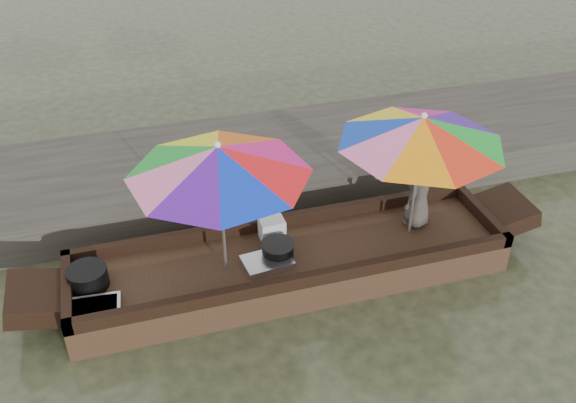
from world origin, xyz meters
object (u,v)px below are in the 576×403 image
object	(u,v)px
umbrella_stern	(416,176)
vendor	(420,189)
boat_hull	(290,266)
tray_scallop	(267,261)
umbrella_bow	(222,208)
cooking_pot	(88,278)
tray_crayfish	(94,310)
charcoal_grill	(278,250)
supply_bag	(272,229)

from	to	relation	value
umbrella_stern	vendor	bearing A→B (deg)	43.95
vendor	boat_hull	bearing A→B (deg)	-36.15
tray_scallop	umbrella_bow	bearing A→B (deg)	169.11
tray_scallop	cooking_pot	bearing A→B (deg)	174.53
tray_crayfish	charcoal_grill	size ratio (longest dim) A/B	1.50
boat_hull	charcoal_grill	size ratio (longest dim) A/B	13.92
boat_hull	cooking_pot	world-z (taller)	cooking_pot
supply_bag	umbrella_bow	distance (m)	0.96
boat_hull	cooking_pot	xyz separation A→B (m)	(-2.19, 0.10, 0.29)
tray_scallop	umbrella_bow	distance (m)	0.87
cooking_pot	vendor	xyz separation A→B (m)	(3.80, 0.05, 0.37)
tray_crayfish	umbrella_bow	bearing A→B (deg)	13.65
boat_hull	tray_crayfish	xyz separation A→B (m)	(-2.16, -0.34, 0.22)
umbrella_stern	cooking_pot	bearing A→B (deg)	178.50
supply_bag	umbrella_bow	xyz separation A→B (m)	(-0.62, -0.35, 0.65)
vendor	supply_bag	bearing A→B (deg)	-47.89
vendor	umbrella_bow	bearing A→B (deg)	-37.79
umbrella_bow	umbrella_stern	xyz separation A→B (m)	(2.20, 0.00, 0.00)
boat_hull	tray_scallop	size ratio (longest dim) A/B	9.27
charcoal_grill	umbrella_stern	xyz separation A→B (m)	(1.61, -0.00, 0.69)
cooking_pot	tray_crayfish	world-z (taller)	cooking_pot
vendor	umbrella_stern	world-z (taller)	umbrella_stern
tray_crayfish	umbrella_stern	xyz separation A→B (m)	(3.62, 0.34, 0.73)
charcoal_grill	boat_hull	bearing A→B (deg)	-1.79
cooking_pot	charcoal_grill	distance (m)	2.05
supply_bag	umbrella_bow	size ratio (longest dim) A/B	0.15
cooking_pot	vendor	world-z (taller)	vendor
charcoal_grill	umbrella_bow	xyz separation A→B (m)	(-0.60, -0.00, 0.69)
vendor	umbrella_stern	xyz separation A→B (m)	(-0.15, -0.15, 0.30)
tray_scallop	supply_bag	bearing A→B (deg)	68.01
boat_hull	umbrella_bow	size ratio (longest dim) A/B	2.61
umbrella_stern	umbrella_bow	bearing A→B (deg)	180.00
charcoal_grill	umbrella_bow	bearing A→B (deg)	-179.56
boat_hull	umbrella_bow	bearing A→B (deg)	180.00
supply_bag	umbrella_stern	xyz separation A→B (m)	(1.58, -0.35, 0.65)
tray_scallop	supply_bag	distance (m)	0.48
umbrella_stern	boat_hull	bearing A→B (deg)	180.00
tray_scallop	charcoal_grill	xyz separation A→B (m)	(0.15, 0.09, 0.05)
tray_scallop	charcoal_grill	distance (m)	0.18
cooking_pot	umbrella_stern	xyz separation A→B (m)	(3.65, -0.10, 0.66)
tray_crayfish	vendor	xyz separation A→B (m)	(3.77, 0.49, 0.43)
boat_hull	charcoal_grill	world-z (taller)	charcoal_grill
tray_crayfish	umbrella_bow	xyz separation A→B (m)	(1.42, 0.34, 0.73)
cooking_pot	vendor	bearing A→B (deg)	0.78
charcoal_grill	umbrella_stern	size ratio (longest dim) A/B	0.19
boat_hull	umbrella_stern	size ratio (longest dim) A/B	2.66
vendor	tray_scallop	bearing A→B (deg)	-34.40
tray_scallop	umbrella_stern	world-z (taller)	umbrella_stern
umbrella_bow	supply_bag	bearing A→B (deg)	29.07
cooking_pot	tray_scallop	xyz separation A→B (m)	(1.90, -0.18, -0.08)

